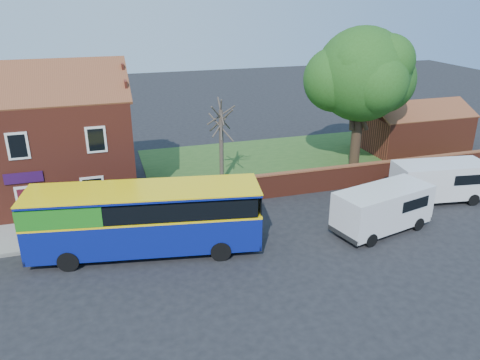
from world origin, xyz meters
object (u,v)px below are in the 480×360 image
object	(u,v)px
bus	(138,217)
van_far	(440,180)
van_near	(383,207)
large_tree	(362,77)

from	to	relation	value
bus	van_far	distance (m)	18.52
van_near	van_far	xyz separation A→B (m)	(5.61, 2.46, 0.01)
bus	large_tree	xyz separation A→B (m)	(16.69, 8.19, 4.71)
van_near	large_tree	world-z (taller)	large_tree
van_far	large_tree	xyz separation A→B (m)	(-1.80, 7.20, 5.26)
van_near	large_tree	xyz separation A→B (m)	(3.82, 9.66, 5.28)
large_tree	van_near	bearing A→B (deg)	-111.56
van_near	large_tree	distance (m)	11.65
bus	van_near	size ratio (longest dim) A/B	1.95
van_near	bus	bearing A→B (deg)	159.89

